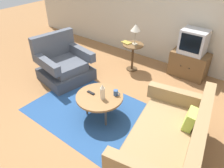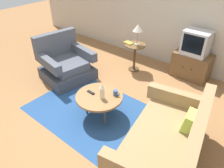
# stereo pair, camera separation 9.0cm
# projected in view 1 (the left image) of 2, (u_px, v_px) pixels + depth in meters

# --- Properties ---
(ground_plane) EXTENTS (16.00, 16.00, 0.00)m
(ground_plane) POSITION_uv_depth(u_px,v_px,m) (102.00, 114.00, 3.74)
(ground_plane) COLOR olive
(back_wall) EXTENTS (9.00, 0.12, 2.70)m
(back_wall) POSITION_uv_depth(u_px,v_px,m) (175.00, 6.00, 4.63)
(back_wall) COLOR #BCB29E
(back_wall) RESTS_ON ground
(area_rug) EXTENTS (2.53, 1.55, 0.00)m
(area_rug) POSITION_uv_depth(u_px,v_px,m) (100.00, 116.00, 3.70)
(area_rug) COLOR navy
(area_rug) RESTS_ON ground
(armchair) EXTENTS (1.06, 1.10, 0.93)m
(armchair) POSITION_uv_depth(u_px,v_px,m) (64.00, 65.00, 4.58)
(armchair) COLOR #3E424B
(armchair) RESTS_ON ground
(couch) EXTENTS (1.21, 1.75, 0.87)m
(couch) POSITION_uv_depth(u_px,v_px,m) (167.00, 142.00, 2.84)
(couch) COLOR brown
(couch) RESTS_ON ground
(coffee_table) EXTENTS (0.77, 0.77, 0.43)m
(coffee_table) POSITION_uv_depth(u_px,v_px,m) (100.00, 97.00, 3.48)
(coffee_table) COLOR olive
(coffee_table) RESTS_ON ground
(side_table) EXTENTS (0.46, 0.46, 0.63)m
(side_table) POSITION_uv_depth(u_px,v_px,m) (133.00, 52.00, 4.81)
(side_table) COLOR brown
(side_table) RESTS_ON ground
(tv_stand) EXTENTS (0.77, 0.47, 0.55)m
(tv_stand) POSITION_uv_depth(u_px,v_px,m) (189.00, 64.00, 4.68)
(tv_stand) COLOR brown
(tv_stand) RESTS_ON ground
(television) EXTENTS (0.51, 0.41, 0.50)m
(television) POSITION_uv_depth(u_px,v_px,m) (194.00, 42.00, 4.38)
(television) COLOR #B7B7BC
(television) RESTS_ON tv_stand
(table_lamp) EXTENTS (0.21, 0.21, 0.45)m
(table_lamp) POSITION_uv_depth(u_px,v_px,m) (136.00, 28.00, 4.50)
(table_lamp) COLOR #9E937A
(table_lamp) RESTS_ON side_table
(vase) EXTENTS (0.08, 0.08, 0.27)m
(vase) POSITION_uv_depth(u_px,v_px,m) (103.00, 92.00, 3.33)
(vase) COLOR beige
(vase) RESTS_ON coffee_table
(mug) EXTENTS (0.12, 0.07, 0.09)m
(mug) POSITION_uv_depth(u_px,v_px,m) (116.00, 93.00, 3.45)
(mug) COLOR #335184
(mug) RESTS_ON coffee_table
(tv_remote_dark) EXTENTS (0.14, 0.05, 0.02)m
(tv_remote_dark) POSITION_uv_depth(u_px,v_px,m) (91.00, 93.00, 3.52)
(tv_remote_dark) COLOR black
(tv_remote_dark) RESTS_ON coffee_table
(book) EXTENTS (0.24, 0.19, 0.02)m
(book) POSITION_uv_depth(u_px,v_px,m) (126.00, 43.00, 4.76)
(book) COLOR olive
(book) RESTS_ON side_table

